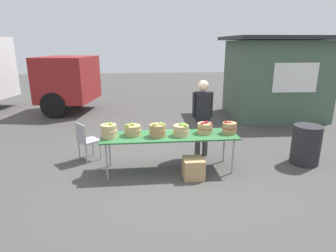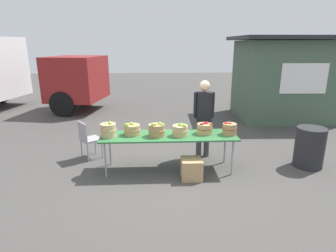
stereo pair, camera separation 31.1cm
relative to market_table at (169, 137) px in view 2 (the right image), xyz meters
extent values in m
plane|color=#474442|center=(0.00, 0.00, -0.71)|extent=(40.00, 40.00, 0.00)
cube|color=#2D6B38|center=(0.00, 0.00, 0.02)|extent=(2.70, 0.76, 0.03)
cylinder|color=#99999E|center=(-1.23, -0.30, -0.35)|extent=(0.04, 0.04, 0.72)
cylinder|color=#99999E|center=(1.23, -0.30, -0.35)|extent=(0.04, 0.04, 0.72)
cylinder|color=#99999E|center=(-1.23, 0.30, -0.35)|extent=(0.04, 0.04, 0.72)
cylinder|color=#99999E|center=(1.23, 0.30, -0.35)|extent=(0.04, 0.04, 0.72)
cylinder|color=tan|center=(-1.18, -0.03, 0.17)|extent=(0.30, 0.30, 0.26)
torus|color=tan|center=(-1.18, -0.03, 0.18)|extent=(0.32, 0.32, 0.01)
sphere|color=#9EC647|center=(-1.22, -0.04, 0.29)|extent=(0.07, 0.07, 0.07)
sphere|color=#9EC647|center=(-1.14, -0.03, 0.29)|extent=(0.07, 0.07, 0.07)
sphere|color=#8CB738|center=(-1.14, 0.00, 0.29)|extent=(0.07, 0.07, 0.07)
sphere|color=#8CB738|center=(-1.15, 0.00, 0.30)|extent=(0.07, 0.07, 0.07)
sphere|color=#8CB738|center=(-1.13, -0.06, 0.30)|extent=(0.08, 0.08, 0.08)
cylinder|color=tan|center=(-0.73, 0.07, 0.14)|extent=(0.32, 0.32, 0.20)
torus|color=tan|center=(-0.73, 0.07, 0.15)|extent=(0.34, 0.34, 0.01)
sphere|color=#8CB738|center=(-0.85, 0.04, 0.25)|extent=(0.07, 0.07, 0.07)
sphere|color=#8CB738|center=(-0.75, 0.12, 0.25)|extent=(0.07, 0.07, 0.07)
sphere|color=#9EC647|center=(-0.81, -0.01, 0.26)|extent=(0.08, 0.08, 0.08)
sphere|color=#8CB738|center=(-0.72, 0.07, 0.25)|extent=(0.07, 0.07, 0.07)
cylinder|color=#A87F51|center=(-0.24, -0.05, 0.16)|extent=(0.32, 0.32, 0.24)
torus|color=#A87F51|center=(-0.24, -0.05, 0.17)|extent=(0.34, 0.34, 0.01)
sphere|color=#7AA833|center=(-0.27, -0.10, 0.28)|extent=(0.07, 0.07, 0.07)
sphere|color=#8CB738|center=(-0.18, -0.03, 0.28)|extent=(0.08, 0.08, 0.08)
sphere|color=#7AA833|center=(-0.13, -0.09, 0.27)|extent=(0.07, 0.07, 0.07)
sphere|color=#7AA833|center=(-0.31, -0.13, 0.29)|extent=(0.07, 0.07, 0.07)
cylinder|color=tan|center=(0.22, -0.05, 0.14)|extent=(0.30, 0.30, 0.21)
torus|color=tan|center=(0.22, -0.05, 0.15)|extent=(0.32, 0.32, 0.01)
sphere|color=#8CB738|center=(0.27, -0.03, 0.25)|extent=(0.07, 0.07, 0.07)
sphere|color=#7AA833|center=(0.30, -0.07, 0.26)|extent=(0.07, 0.07, 0.07)
sphere|color=#9EC647|center=(0.26, -0.11, 0.24)|extent=(0.07, 0.07, 0.07)
sphere|color=#8CB738|center=(0.30, -0.14, 0.26)|extent=(0.06, 0.06, 0.06)
sphere|color=#8CB738|center=(0.25, 0.01, 0.25)|extent=(0.07, 0.07, 0.07)
sphere|color=#7AA833|center=(0.26, -0.10, 0.25)|extent=(0.07, 0.07, 0.07)
sphere|color=#7AA833|center=(0.21, -0.07, 0.26)|extent=(0.07, 0.07, 0.07)
cylinder|color=tan|center=(0.73, 0.06, 0.14)|extent=(0.31, 0.31, 0.21)
torus|color=maroon|center=(0.73, 0.06, 0.15)|extent=(0.33, 0.33, 0.01)
sphere|color=maroon|center=(0.65, 0.00, 0.24)|extent=(0.08, 0.08, 0.08)
sphere|color=maroon|center=(0.74, 0.05, 0.25)|extent=(0.07, 0.07, 0.07)
sphere|color=maroon|center=(0.79, 0.11, 0.24)|extent=(0.07, 0.07, 0.07)
sphere|color=#B22319|center=(0.84, -0.01, 0.24)|extent=(0.07, 0.07, 0.07)
sphere|color=maroon|center=(0.71, 0.05, 0.24)|extent=(0.07, 0.07, 0.07)
sphere|color=#B22319|center=(0.72, 0.06, 0.25)|extent=(0.07, 0.07, 0.07)
cylinder|color=#A87F51|center=(1.22, -0.01, 0.15)|extent=(0.28, 0.28, 0.22)
torus|color=maroon|center=(1.22, -0.01, 0.16)|extent=(0.30, 0.30, 0.01)
sphere|color=#B22319|center=(1.14, 0.00, 0.26)|extent=(0.07, 0.07, 0.07)
sphere|color=maroon|center=(1.17, 0.04, 0.25)|extent=(0.07, 0.07, 0.07)
sphere|color=#B22319|center=(1.22, -0.01, 0.24)|extent=(0.08, 0.08, 0.08)
sphere|color=maroon|center=(1.22, -0.02, 0.25)|extent=(0.07, 0.07, 0.07)
cylinder|color=#3F3F3F|center=(0.90, 0.69, -0.29)|extent=(0.12, 0.12, 0.85)
cylinder|color=#3F3F3F|center=(0.72, 0.69, -0.29)|extent=(0.12, 0.12, 0.85)
cube|color=black|center=(0.81, 0.69, 0.46)|extent=(0.32, 0.23, 0.64)
sphere|color=beige|center=(0.81, 0.69, 0.92)|extent=(0.23, 0.23, 0.23)
cylinder|color=black|center=(1.00, 0.69, 0.49)|extent=(0.09, 0.09, 0.57)
cylinder|color=black|center=(0.63, 0.69, 0.49)|extent=(0.09, 0.09, 0.57)
cube|color=maroon|center=(-3.19, 5.53, 0.54)|extent=(2.15, 2.39, 1.60)
cube|color=black|center=(-2.35, 5.38, 0.86)|extent=(0.36, 1.74, 0.80)
cylinder|color=black|center=(-3.17, 6.50, -0.26)|extent=(0.94, 0.44, 0.90)
cylinder|color=black|center=(-3.52, 4.63, -0.26)|extent=(0.94, 0.44, 0.90)
cube|color=#47604C|center=(4.16, 4.12, 0.59)|extent=(3.07, 2.49, 2.60)
cube|color=#262628|center=(4.16, 4.12, 1.97)|extent=(3.59, 3.00, 0.12)
cube|color=white|center=(4.20, 2.92, 0.79)|extent=(1.40, 0.08, 0.90)
cube|color=#99999E|center=(-1.71, 0.72, -0.27)|extent=(0.56, 0.56, 0.04)
cube|color=#99999E|center=(-1.86, 0.61, -0.05)|extent=(0.26, 0.34, 0.40)
cylinder|color=gray|center=(-1.47, 0.69, -0.50)|extent=(0.02, 0.02, 0.42)
cylinder|color=gray|center=(-1.68, 0.96, -0.50)|extent=(0.02, 0.02, 0.42)
cylinder|color=gray|center=(-1.75, 0.48, -0.50)|extent=(0.02, 0.02, 0.42)
cylinder|color=gray|center=(-1.95, 0.76, -0.50)|extent=(0.02, 0.02, 0.42)
cylinder|color=#262628|center=(2.95, 0.02, -0.29)|extent=(0.59, 0.59, 0.85)
cube|color=tan|center=(0.42, -0.41, -0.52)|extent=(0.39, 0.39, 0.39)
camera|label=1|loc=(-0.59, -5.32, 1.79)|focal=30.16mm
camera|label=2|loc=(-0.28, -5.34, 1.79)|focal=30.16mm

